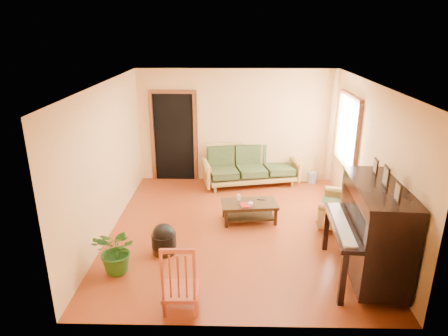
{
  "coord_description": "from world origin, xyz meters",
  "views": [
    {
      "loc": [
        -0.08,
        -6.46,
        3.49
      ],
      "look_at": [
        -0.23,
        0.2,
        1.1
      ],
      "focal_mm": 32.0,
      "sensor_mm": 36.0,
      "label": 1
    }
  ],
  "objects_px": {
    "sofa": "(251,165)",
    "footstool": "(164,242)",
    "coffee_table": "(249,212)",
    "potted_plant": "(117,251)",
    "ceramic_crock": "(312,177)",
    "armchair": "(340,204)",
    "piano": "(374,233)",
    "red_chair": "(180,275)"
  },
  "relations": [
    {
      "from": "red_chair",
      "to": "footstool",
      "type": "bearing_deg",
      "value": 106.62
    },
    {
      "from": "armchair",
      "to": "piano",
      "type": "bearing_deg",
      "value": -67.97
    },
    {
      "from": "footstool",
      "to": "red_chair",
      "type": "height_order",
      "value": "red_chair"
    },
    {
      "from": "armchair",
      "to": "footstool",
      "type": "height_order",
      "value": "armchair"
    },
    {
      "from": "ceramic_crock",
      "to": "potted_plant",
      "type": "relative_size",
      "value": 0.36
    },
    {
      "from": "potted_plant",
      "to": "piano",
      "type": "bearing_deg",
      "value": -0.17
    },
    {
      "from": "armchair",
      "to": "sofa",
      "type": "bearing_deg",
      "value": 147.26
    },
    {
      "from": "coffee_table",
      "to": "ceramic_crock",
      "type": "height_order",
      "value": "coffee_table"
    },
    {
      "from": "footstool",
      "to": "potted_plant",
      "type": "distance_m",
      "value": 0.83
    },
    {
      "from": "armchair",
      "to": "piano",
      "type": "xyz_separation_m",
      "value": [
        0.06,
        -1.56,
        0.28
      ]
    },
    {
      "from": "coffee_table",
      "to": "sofa",
      "type": "bearing_deg",
      "value": 86.69
    },
    {
      "from": "sofa",
      "to": "coffee_table",
      "type": "height_order",
      "value": "sofa"
    },
    {
      "from": "armchair",
      "to": "coffee_table",
      "type": "bearing_deg",
      "value": -165.63
    },
    {
      "from": "potted_plant",
      "to": "footstool",
      "type": "bearing_deg",
      "value": 43.33
    },
    {
      "from": "piano",
      "to": "ceramic_crock",
      "type": "relative_size",
      "value": 6.18
    },
    {
      "from": "sofa",
      "to": "armchair",
      "type": "xyz_separation_m",
      "value": [
        1.53,
        -2.01,
        -0.03
      ]
    },
    {
      "from": "piano",
      "to": "ceramic_crock",
      "type": "distance_m",
      "value": 3.75
    },
    {
      "from": "red_chair",
      "to": "potted_plant",
      "type": "relative_size",
      "value": 1.35
    },
    {
      "from": "potted_plant",
      "to": "sofa",
      "type": "bearing_deg",
      "value": 59.36
    },
    {
      "from": "coffee_table",
      "to": "piano",
      "type": "height_order",
      "value": "piano"
    },
    {
      "from": "red_chair",
      "to": "potted_plant",
      "type": "distance_m",
      "value": 1.29
    },
    {
      "from": "sofa",
      "to": "armchair",
      "type": "height_order",
      "value": "sofa"
    },
    {
      "from": "coffee_table",
      "to": "armchair",
      "type": "relative_size",
      "value": 1.17
    },
    {
      "from": "red_chair",
      "to": "potted_plant",
      "type": "height_order",
      "value": "red_chair"
    },
    {
      "from": "piano",
      "to": "armchair",
      "type": "bearing_deg",
      "value": 95.77
    },
    {
      "from": "armchair",
      "to": "potted_plant",
      "type": "bearing_deg",
      "value": -136.98
    },
    {
      "from": "sofa",
      "to": "coffee_table",
      "type": "distance_m",
      "value": 1.88
    },
    {
      "from": "footstool",
      "to": "potted_plant",
      "type": "xyz_separation_m",
      "value": [
        -0.59,
        -0.55,
        0.17
      ]
    },
    {
      "from": "footstool",
      "to": "red_chair",
      "type": "distance_m",
      "value": 1.42
    },
    {
      "from": "piano",
      "to": "coffee_table",
      "type": "bearing_deg",
      "value": 138.26
    },
    {
      "from": "armchair",
      "to": "red_chair",
      "type": "height_order",
      "value": "red_chair"
    },
    {
      "from": "red_chair",
      "to": "ceramic_crock",
      "type": "bearing_deg",
      "value": 58.74
    },
    {
      "from": "footstool",
      "to": "ceramic_crock",
      "type": "bearing_deg",
      "value": 46.62
    },
    {
      "from": "coffee_table",
      "to": "ceramic_crock",
      "type": "distance_m",
      "value": 2.51
    },
    {
      "from": "red_chair",
      "to": "ceramic_crock",
      "type": "height_order",
      "value": "red_chair"
    },
    {
      "from": "sofa",
      "to": "footstool",
      "type": "height_order",
      "value": "sofa"
    },
    {
      "from": "ceramic_crock",
      "to": "red_chair",
      "type": "bearing_deg",
      "value": -119.54
    },
    {
      "from": "sofa",
      "to": "ceramic_crock",
      "type": "xyz_separation_m",
      "value": [
        1.44,
        0.13,
        -0.33
      ]
    },
    {
      "from": "coffee_table",
      "to": "piano",
      "type": "distance_m",
      "value": 2.48
    },
    {
      "from": "sofa",
      "to": "footstool",
      "type": "bearing_deg",
      "value": -129.17
    },
    {
      "from": "piano",
      "to": "footstool",
      "type": "height_order",
      "value": "piano"
    },
    {
      "from": "armchair",
      "to": "footstool",
      "type": "relative_size",
      "value": 2.2
    }
  ]
}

